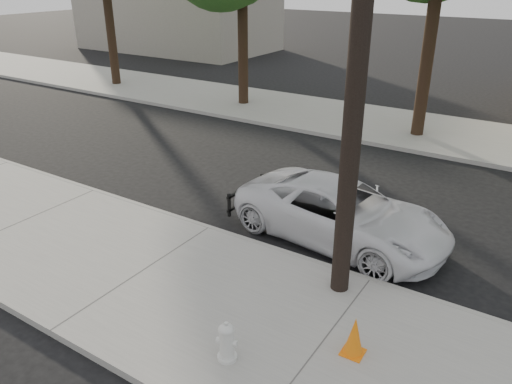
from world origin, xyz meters
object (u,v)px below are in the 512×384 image
utility_pole (359,42)px  police_cruiser (341,213)px  traffic_cone (354,336)px  fire_hydrant (227,342)px

utility_pole → police_cruiser: 4.55m
traffic_cone → utility_pole: bearing=121.0°
utility_pole → traffic_cone: bearing=-59.0°
utility_pole → fire_hydrant: utility_pole is taller
utility_pole → traffic_cone: 4.58m
police_cruiser → fire_hydrant: police_cruiser is taller
fire_hydrant → traffic_cone: 2.00m
police_cruiser → fire_hydrant: 4.69m
police_cruiser → traffic_cone: (1.78, -3.50, -0.21)m
police_cruiser → traffic_cone: police_cruiser is taller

